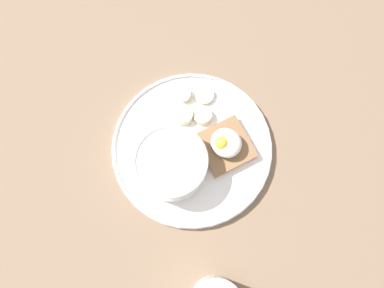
{
  "coord_description": "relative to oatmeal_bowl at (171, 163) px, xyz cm",
  "views": [
    {
      "loc": [
        12.4,
        -13.52,
        69.06
      ],
      "look_at": [
        0.0,
        0.0,
        5.0
      ],
      "focal_mm": 35.0,
      "sensor_mm": 36.0,
      "label": 1
    }
  ],
  "objects": [
    {
      "name": "ground_plane",
      "position": [
        0.22,
        5.26,
        -4.96
      ],
      "size": [
        120.0,
        120.0,
        2.0
      ],
      "primitive_type": "cube",
      "color": "#7C644F",
      "rests_on": "ground"
    },
    {
      "name": "plate",
      "position": [
        0.22,
        5.26,
        -3.16
      ],
      "size": [
        29.51,
        29.51,
        1.6
      ],
      "color": "white",
      "rests_on": "ground_plane"
    },
    {
      "name": "oatmeal_bowl",
      "position": [
        0.0,
        0.0,
        0.0
      ],
      "size": [
        12.71,
        12.71,
        5.87
      ],
      "color": "white",
      "rests_on": "plate"
    },
    {
      "name": "toast_slice",
      "position": [
        4.72,
        9.24,
        -2.07
      ],
      "size": [
        11.27,
        11.27,
        1.59
      ],
      "color": "#896444",
      "rests_on": "plate"
    },
    {
      "name": "poached_egg",
      "position": [
        4.65,
        9.13,
        0.22
      ],
      "size": [
        5.62,
        5.27,
        3.55
      ],
      "color": "white",
      "rests_on": "toast_slice"
    },
    {
      "name": "banana_slice_front",
      "position": [
        -4.91,
        8.54,
        -2.17
      ],
      "size": [
        5.04,
        5.01,
        1.83
      ],
      "color": "#F3ECBA",
      "rests_on": "plate"
    },
    {
      "name": "banana_slice_left",
      "position": [
        -4.86,
        14.19,
        -2.3
      ],
      "size": [
        4.22,
        4.13,
        1.65
      ],
      "color": "beige",
      "rests_on": "plate"
    },
    {
      "name": "banana_slice_back",
      "position": [
        -7.74,
        11.65,
        -2.16
      ],
      "size": [
        3.37,
        3.53,
        1.85
      ],
      "color": "beige",
      "rests_on": "plate"
    },
    {
      "name": "banana_slice_right",
      "position": [
        -2.17,
        10.9,
        -2.26
      ],
      "size": [
        3.69,
        3.56,
        1.73
      ],
      "color": "beige",
      "rests_on": "plate"
    }
  ]
}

